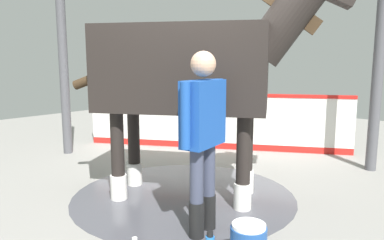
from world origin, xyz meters
The scene contains 7 objects.
ground_plane centered at (0.00, 0.00, -0.01)m, with size 16.00×16.00×0.02m, color gray.
wet_patch centered at (-0.04, -0.01, 0.00)m, with size 2.77×2.77×0.00m, color #4C4C54.
barrier_wall centered at (-2.30, -1.30, 0.49)m, with size 2.57×4.40×1.07m.
roof_post_near centered at (-2.79, 1.38, 1.51)m, with size 0.16×0.16×3.02m, color #4C4C51.
roof_post_far centered at (-0.23, -3.09, 1.51)m, with size 0.16×0.16×3.02m, color #4C4C51.
horse centered at (-0.11, 0.10, 1.57)m, with size 2.03×3.06×2.78m.
handler centered at (0.57, 0.82, 1.03)m, with size 0.69×0.31×1.77m.
Camera 1 is at (3.22, 3.04, 1.68)m, focal length 34.86 mm.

